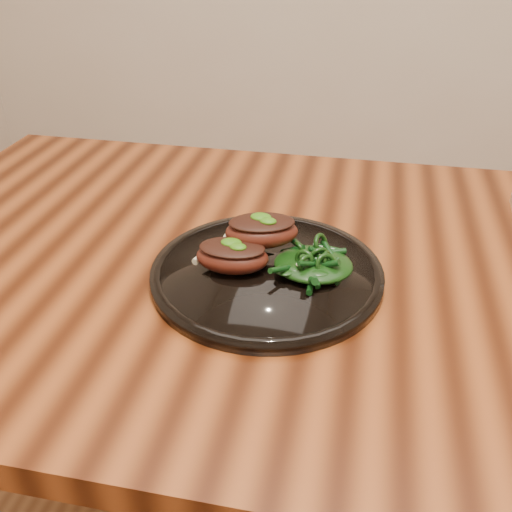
# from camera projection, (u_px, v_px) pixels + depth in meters

# --- Properties ---
(desk) EXTENTS (1.60, 0.80, 0.75)m
(desk) POSITION_uv_depth(u_px,v_px,m) (392.00, 319.00, 0.83)
(desk) COLOR black
(desk) RESTS_ON ground
(plate) EXTENTS (0.31, 0.31, 0.02)m
(plate) POSITION_uv_depth(u_px,v_px,m) (267.00, 273.00, 0.77)
(plate) COLOR black
(plate) RESTS_ON desk
(lamb_chop_front) EXTENTS (0.10, 0.07, 0.04)m
(lamb_chop_front) POSITION_uv_depth(u_px,v_px,m) (232.00, 255.00, 0.75)
(lamb_chop_front) COLOR #47160D
(lamb_chop_front) RESTS_ON plate
(lamb_chop_back) EXTENTS (0.11, 0.09, 0.04)m
(lamb_chop_back) POSITION_uv_depth(u_px,v_px,m) (261.00, 230.00, 0.77)
(lamb_chop_back) COLOR #47160D
(lamb_chop_back) RESTS_ON plate
(herb_smear) EXTENTS (0.08, 0.05, 0.00)m
(herb_smear) POSITION_uv_depth(u_px,v_px,m) (249.00, 239.00, 0.82)
(herb_smear) COLOR #1B4907
(herb_smear) RESTS_ON plate
(greens_heap) EXTENTS (0.11, 0.10, 0.04)m
(greens_heap) POSITION_uv_depth(u_px,v_px,m) (314.00, 260.00, 0.75)
(greens_heap) COLOR black
(greens_heap) RESTS_ON plate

